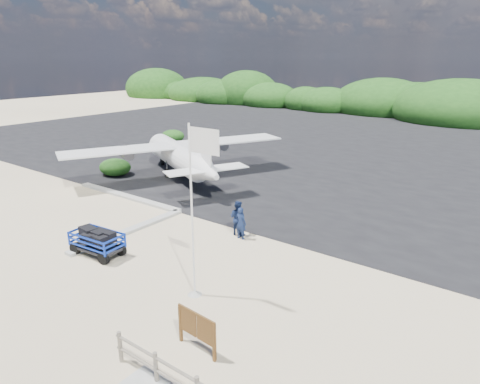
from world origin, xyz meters
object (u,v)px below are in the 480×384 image
object	(u,v)px
signboard	(197,351)
crew_a	(241,223)
aircraft_small	(298,130)
crew_b	(238,218)
flagpole	(195,295)
baggage_cart	(99,255)

from	to	relation	value
signboard	crew_a	distance (m)	8.50
aircraft_small	crew_b	bearing A→B (deg)	70.36
crew_a	crew_b	distance (m)	0.54
flagpole	signboard	size ratio (longest dim) A/B	3.92
flagpole	baggage_cart	bearing A→B (deg)	-179.10
crew_b	aircraft_small	size ratio (longest dim) A/B	0.21
crew_b	aircraft_small	world-z (taller)	crew_b
signboard	crew_a	xyz separation A→B (m)	(-3.92, 7.50, 0.81)
baggage_cart	flagpole	bearing A→B (deg)	-4.34
crew_a	crew_b	world-z (taller)	crew_b
aircraft_small	baggage_cart	bearing A→B (deg)	61.58
flagpole	aircraft_small	bearing A→B (deg)	113.63
signboard	crew_a	world-z (taller)	crew_a
signboard	crew_b	world-z (taller)	crew_b
baggage_cart	aircraft_small	xyz separation A→B (m)	(-9.69, 35.41, 0.00)
signboard	crew_a	bearing A→B (deg)	121.62
baggage_cart	crew_b	distance (m)	6.73
flagpole	crew_a	xyz separation A→B (m)	(-1.69, 5.17, 0.81)
signboard	crew_a	size ratio (longest dim) A/B	1.01
signboard	crew_b	xyz separation A→B (m)	(-4.36, 7.82, 0.89)
flagpole	aircraft_small	size ratio (longest dim) A/B	0.78
signboard	crew_b	size ratio (longest dim) A/B	0.93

